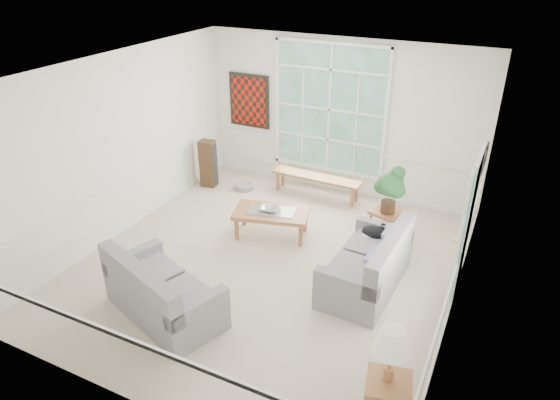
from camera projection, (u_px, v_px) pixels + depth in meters
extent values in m
cube|color=#BEB09D|center=(269.00, 264.00, 7.81)|extent=(5.50, 6.00, 0.01)
cube|color=white|center=(266.00, 71.00, 6.43)|extent=(5.50, 6.00, 0.02)
cube|color=white|center=(340.00, 118.00, 9.52)|extent=(5.50, 0.02, 3.00)
cube|color=white|center=(122.00, 294.00, 4.72)|extent=(5.50, 0.02, 3.00)
cube|color=white|center=(119.00, 146.00, 8.20)|extent=(0.02, 6.00, 3.00)
cube|color=white|center=(469.00, 218.00, 6.05)|extent=(0.02, 6.00, 3.00)
cube|color=white|center=(330.00, 109.00, 9.49)|extent=(2.30, 0.08, 2.40)
cube|color=white|center=(466.00, 227.00, 6.75)|extent=(0.08, 0.90, 2.10)
cube|color=white|center=(460.00, 243.00, 6.20)|extent=(0.08, 0.26, 1.90)
cube|color=#601009|center=(249.00, 101.00, 10.19)|extent=(0.90, 0.06, 1.10)
cube|color=black|center=(483.00, 163.00, 7.44)|extent=(0.04, 0.26, 0.32)
cube|color=black|center=(486.00, 154.00, 7.75)|extent=(0.04, 0.26, 0.32)
cube|color=gray|center=(366.00, 259.00, 7.10)|extent=(0.97, 1.75, 0.92)
cube|color=gray|center=(164.00, 285.00, 6.56)|extent=(1.88, 1.38, 0.91)
cube|color=#986039|center=(271.00, 223.00, 8.47)|extent=(1.38, 0.98, 0.46)
imported|color=#A3A3A9|center=(270.00, 209.00, 8.35)|extent=(0.39, 0.39, 0.09)
cube|color=#986039|center=(316.00, 186.00, 9.83)|extent=(1.80, 0.39, 0.42)
cube|color=#986039|center=(388.00, 224.00, 8.38)|extent=(0.66, 0.66, 0.53)
cube|color=#986039|center=(387.00, 398.00, 5.20)|extent=(0.55, 0.55, 0.48)
cylinder|color=gray|center=(244.00, 186.00, 10.16)|extent=(0.52, 0.52, 0.12)
cube|color=#3D2918|center=(208.00, 164.00, 10.11)|extent=(0.33, 0.28, 0.98)
ellipsoid|color=black|center=(374.00, 232.00, 7.57)|extent=(0.46, 0.39, 0.18)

